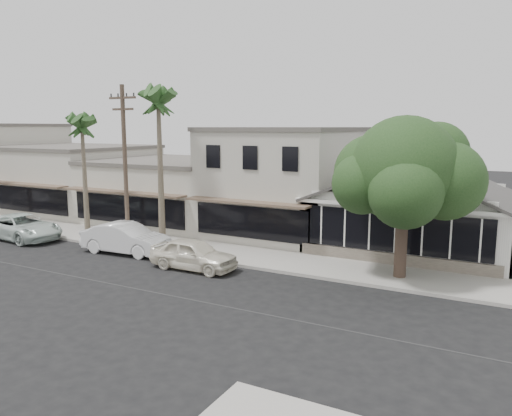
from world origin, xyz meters
The scene contains 13 objects.
ground centered at (0.00, 0.00, 0.00)m, with size 140.00×140.00×0.00m, color black.
sidewalk_north centered at (-8.00, 6.75, 0.07)m, with size 90.00×3.50×0.15m, color #9E9991.
corner_shop centered at (5.00, 12.47, 2.62)m, with size 10.40×8.60×5.10m.
row_building_near centered at (-3.00, 13.50, 3.25)m, with size 8.00×10.00×6.50m, color #B8B4A6.
row_building_midnear centered at (-12.00, 13.50, 2.10)m, with size 10.00×10.00×4.20m, color beige.
row_building_midfar centered at (-22.50, 13.50, 2.50)m, with size 11.00×10.00×5.00m, color #B8B4A6.
utility_pole centered at (-9.00, 5.20, 4.79)m, with size 1.80×0.24×9.00m.
car_0 centered at (-3.42, 3.60, 0.74)m, with size 1.75×4.36×1.48m, color silver.
car_1 centered at (-8.42, 4.38, 0.82)m, with size 1.74×5.00×1.65m, color white.
car_2 centered at (-16.34, 3.95, 0.77)m, with size 2.54×5.52×1.53m, color silver.
shade_tree centered at (5.62, 6.79, 4.79)m, with size 6.55×5.92×7.27m.
palm_east centered at (-7.86, 6.79, 8.11)m, with size 3.34×3.34×9.43m.
palm_mid centered at (-12.90, 5.90, 6.81)m, with size 2.96×2.96×7.93m.
Camera 1 is at (10.21, -15.42, 6.77)m, focal length 35.00 mm.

